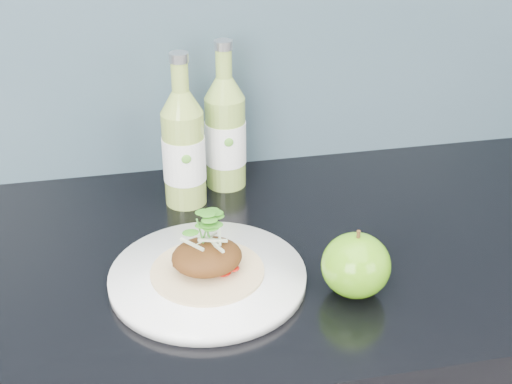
# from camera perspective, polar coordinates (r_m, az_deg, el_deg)

# --- Properties ---
(dinner_plate) EXTENTS (0.36, 0.36, 0.02)m
(dinner_plate) POSITION_cam_1_polar(r_m,az_deg,el_deg) (0.98, -3.89, -6.82)
(dinner_plate) COLOR white
(dinner_plate) RESTS_ON kitchen_counter
(pork_taco) EXTENTS (0.16, 0.16, 0.10)m
(pork_taco) POSITION_cam_1_polar(r_m,az_deg,el_deg) (0.96, -3.96, -5.05)
(pork_taco) COLOR tan
(pork_taco) RESTS_ON dinner_plate
(green_apple) EXTENTS (0.12, 0.12, 0.10)m
(green_apple) POSITION_cam_1_polar(r_m,az_deg,el_deg) (0.95, 8.00, -5.83)
(green_apple) COLOR #57890F
(green_apple) RESTS_ON kitchen_counter
(cider_bottle_left) EXTENTS (0.09, 0.09, 0.25)m
(cider_bottle_left) POSITION_cam_1_polar(r_m,az_deg,el_deg) (1.14, -5.81, 3.48)
(cider_bottle_left) COLOR #8CA645
(cider_bottle_left) RESTS_ON kitchen_counter
(cider_bottle_right) EXTENTS (0.09, 0.09, 0.25)m
(cider_bottle_right) POSITION_cam_1_polar(r_m,az_deg,el_deg) (1.19, -2.47, 4.76)
(cider_bottle_right) COLOR #86A645
(cider_bottle_right) RESTS_ON kitchen_counter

